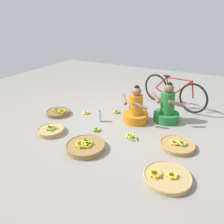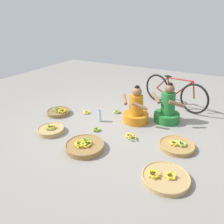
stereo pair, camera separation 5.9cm
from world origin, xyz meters
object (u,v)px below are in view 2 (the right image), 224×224
object	(u,v)px
banana_basket_mid_left	(166,178)
loose_bananas_back_right	(86,112)
water_bottle	(100,116)
bicycle_leaning	(174,92)
banana_basket_back_center	(51,130)
loose_bananas_near_vendor	(117,112)
loose_bananas_front_center	(131,137)
vendor_woman_behind	(167,109)
banana_basket_front_right	(59,112)
loose_bananas_near_bicycle	(96,129)
banana_basket_front_left	(85,146)
vendor_woman_front	(136,110)
banana_basket_mid_right	(177,146)

from	to	relation	value
banana_basket_mid_left	loose_bananas_back_right	xyz separation A→B (m)	(-2.15, 1.25, -0.02)
banana_basket_mid_left	water_bottle	world-z (taller)	water_bottle
bicycle_leaning	banana_basket_back_center	distance (m)	2.92
banana_basket_back_center	loose_bananas_near_vendor	distance (m)	1.53
loose_bananas_front_center	vendor_woman_behind	bearing A→B (deg)	68.85
bicycle_leaning	loose_bananas_back_right	world-z (taller)	bicycle_leaning
water_bottle	loose_bananas_front_center	bearing A→B (deg)	-19.32
loose_bananas_near_vendor	banana_basket_back_center	bearing A→B (deg)	-116.95
bicycle_leaning	banana_basket_front_right	xyz separation A→B (m)	(-2.12, -1.65, -0.31)
banana_basket_mid_left	loose_bananas_near_bicycle	xyz separation A→B (m)	(-1.54, 0.69, -0.02)
vendor_woman_behind	banana_basket_front_left	distance (m)	1.89
vendor_woman_front	loose_bananas_front_center	distance (m)	0.71
banana_basket_mid_left	banana_basket_mid_right	bearing A→B (deg)	93.17
loose_bananas_back_right	loose_bananas_near_bicycle	size ratio (longest dim) A/B	1.01
banana_basket_back_center	loose_bananas_near_bicycle	bearing A→B (deg)	32.47
banana_basket_back_center	banana_basket_mid_right	size ratio (longest dim) A/B	0.86
vendor_woman_behind	banana_basket_front_right	distance (m)	2.35
banana_basket_front_right	loose_bananas_near_vendor	distance (m)	1.30
banana_basket_back_center	loose_bananas_near_bicycle	xyz separation A→B (m)	(0.72, 0.46, -0.02)
loose_bananas_near_vendor	loose_bananas_back_right	bearing A→B (deg)	-149.33
banana_basket_mid_right	loose_bananas_front_center	bearing A→B (deg)	-174.92
banana_basket_mid_left	loose_bananas_front_center	bearing A→B (deg)	137.72
banana_basket_front_right	loose_bananas_back_right	size ratio (longest dim) A/B	2.80
vendor_woman_front	loose_bananas_near_vendor	bearing A→B (deg)	160.53
loose_bananas_front_center	water_bottle	size ratio (longest dim) A/B	1.02
banana_basket_front_left	loose_bananas_near_bicycle	bearing A→B (deg)	104.88
loose_bananas_back_right	banana_basket_back_center	bearing A→B (deg)	-95.70
vendor_woman_front	banana_basket_back_center	distance (m)	1.71
banana_basket_front_right	banana_basket_back_center	size ratio (longest dim) A/B	1.02
vendor_woman_front	banana_basket_mid_left	world-z (taller)	vendor_woman_front
vendor_woman_behind	banana_basket_front_left	world-z (taller)	vendor_woman_behind
vendor_woman_front	loose_bananas_near_bicycle	bearing A→B (deg)	-124.91
banana_basket_mid_right	vendor_woman_behind	bearing A→B (deg)	115.59
banana_basket_front_left	loose_bananas_near_vendor	size ratio (longest dim) A/B	3.62
loose_bananas_front_center	loose_bananas_near_bicycle	distance (m)	0.69
bicycle_leaning	water_bottle	size ratio (longest dim) A/B	6.43
banana_basket_front_right	banana_basket_mid_left	bearing A→B (deg)	-19.24
banana_basket_mid_left	banana_basket_front_right	bearing A→B (deg)	160.76
bicycle_leaning	vendor_woman_front	bearing A→B (deg)	-112.24
vendor_woman_behind	loose_bananas_front_center	size ratio (longest dim) A/B	3.25
bicycle_leaning	banana_basket_back_center	xyz separation A→B (m)	(-1.70, -2.35, -0.31)
banana_basket_front_left	banana_basket_mid_left	world-z (taller)	banana_basket_front_left
banana_basket_front_left	loose_bananas_front_center	world-z (taller)	banana_basket_front_left
banana_basket_front_right	loose_bananas_near_bicycle	xyz separation A→B (m)	(1.14, -0.24, -0.02)
loose_bananas_near_bicycle	vendor_woman_front	bearing A→B (deg)	55.09
water_bottle	vendor_woman_front	bearing A→B (deg)	28.53
loose_bananas_near_vendor	loose_bananas_near_bicycle	bearing A→B (deg)	-88.61
loose_bananas_near_bicycle	banana_basket_mid_right	bearing A→B (deg)	5.66
vendor_woman_front	banana_basket_mid_left	bearing A→B (deg)	-53.96
loose_bananas_near_vendor	water_bottle	world-z (taller)	water_bottle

